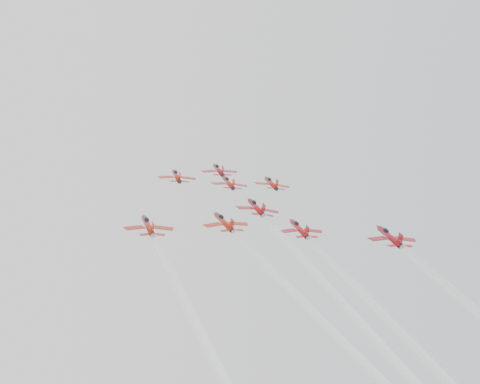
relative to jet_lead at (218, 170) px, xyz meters
name	(u,v)px	position (x,y,z in m)	size (l,w,h in m)	color
jet_lead	(218,170)	(0.00, 0.00, 0.00)	(9.50, 12.46, 6.92)	#9E0F16
jet_row2_left	(176,176)	(-12.80, -8.37, -4.16)	(9.23, 12.10, 6.73)	#9E1B0F
jet_row2_center	(228,182)	(-0.76, -11.21, -5.57)	(8.99, 11.79, 6.56)	#B01B10
jet_row2_right	(271,183)	(10.90, -9.19, -4.57)	(9.28, 12.17, 6.77)	#AA1910
jet_center	(350,302)	(0.06, -70.49, -35.07)	(9.66, 94.29, 47.67)	maroon
jet_rear_farleft	(204,346)	(-25.37, -81.93, -40.75)	(9.15, 89.35, 45.17)	#A51F0F
jet_rear_left	(309,328)	(-10.00, -78.01, -38.80)	(9.08, 88.61, 44.80)	#A92010
jet_rear_right	(412,332)	(4.87, -79.08, -39.34)	(8.91, 87.00, 43.99)	#A60F18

